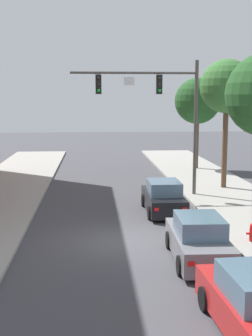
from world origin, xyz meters
The scene contains 6 objects.
ground_plane centered at (0.00, 0.00, 0.00)m, with size 120.00×120.00×0.00m, color #424247.
traffic_signal_mast centered at (2.59, 7.87, 5.36)m, with size 7.05×0.38×7.50m.
car_lead_black centered at (2.25, 4.33, 0.72)m, with size 1.84×4.24×1.60m.
car_following_grey centered at (2.40, -2.35, 0.72)m, with size 1.94×4.29×1.60m.
street_tree_second centered at (6.86, 9.68, 6.24)m, with size 3.21×3.21×7.75m.
street_tree_third centered at (6.97, 17.55, 5.38)m, with size 3.55×3.55×7.04m.
Camera 1 is at (-1.18, -16.84, 5.49)m, focal length 47.69 mm.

